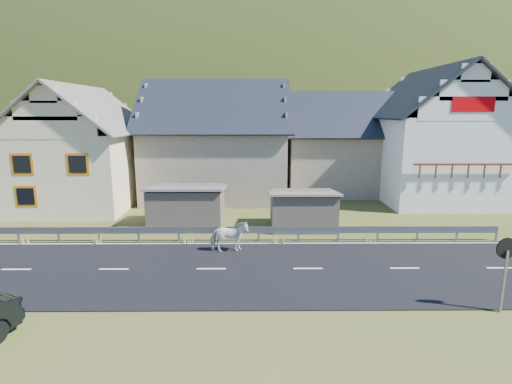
{
  "coord_description": "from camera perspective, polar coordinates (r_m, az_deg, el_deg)",
  "views": [
    {
      "loc": [
        1.73,
        -15.46,
        6.42
      ],
      "look_at": [
        1.88,
        3.9,
        2.48
      ],
      "focal_mm": 28.0,
      "sensor_mm": 36.0,
      "label": 1
    }
  ],
  "objects": [
    {
      "name": "conifer_patch",
      "position": [
        137.69,
        -25.21,
        10.26
      ],
      "size": [
        76.0,
        50.0,
        28.0
      ],
      "primitive_type": "ellipsoid",
      "color": "black",
      "rests_on": "ground"
    },
    {
      "name": "shed_right",
      "position": [
        22.31,
        6.71,
        -2.63
      ],
      "size": [
        3.8,
        2.9,
        2.2
      ],
      "primitive_type": "cube",
      "color": "brown",
      "rests_on": "ground"
    },
    {
      "name": "house_stone_a",
      "position": [
        30.64,
        -5.61,
        8.11
      ],
      "size": [
        10.8,
        9.8,
        8.9
      ],
      "color": "gray",
      "rests_on": "ground"
    },
    {
      "name": "ground",
      "position": [
        16.83,
        -6.42,
        -10.98
      ],
      "size": [
        160.0,
        160.0,
        0.0
      ],
      "primitive_type": "plane",
      "color": "#3B4815",
      "rests_on": "ground"
    },
    {
      "name": "horse",
      "position": [
        18.46,
        -3.87,
        -6.35
      ],
      "size": [
        0.98,
        1.8,
        1.45
      ],
      "primitive_type": "imported",
      "rotation": [
        0.0,
        0.0,
        1.69
      ],
      "color": "silver",
      "rests_on": "road"
    },
    {
      "name": "mountain",
      "position": [
        197.27,
        0.51,
        3.81
      ],
      "size": [
        440.0,
        280.0,
        260.0
      ],
      "primitive_type": "ellipsoid",
      "color": "#27380F",
      "rests_on": "ground"
    },
    {
      "name": "house_cream",
      "position": [
        29.93,
        -23.69,
        6.6
      ],
      "size": [
        7.8,
        9.8,
        8.3
      ],
      "color": "#FFECB5",
      "rests_on": "ground"
    },
    {
      "name": "road",
      "position": [
        16.82,
        -6.42,
        -10.92
      ],
      "size": [
        60.0,
        7.0,
        0.04
      ],
      "primitive_type": "cube",
      "color": "black",
      "rests_on": "ground"
    },
    {
      "name": "house_stone_b",
      "position": [
        33.34,
        12.26,
        7.49
      ],
      "size": [
        9.8,
        8.8,
        8.1
      ],
      "color": "gray",
      "rests_on": "ground"
    },
    {
      "name": "lane_markings",
      "position": [
        16.81,
        -6.43,
        -10.84
      ],
      "size": [
        60.0,
        6.6,
        0.01
      ],
      "primitive_type": "cube",
      "color": "silver",
      "rests_on": "road"
    },
    {
      "name": "shed_left",
      "position": [
        22.9,
        -9.81,
        -2.09
      ],
      "size": [
        4.3,
        3.3,
        2.4
      ],
      "primitive_type": "cube",
      "color": "brown",
      "rests_on": "ground"
    },
    {
      "name": "traffic_mirror",
      "position": [
        15.1,
        32.08,
        -7.99
      ],
      "size": [
        0.7,
        0.21,
        2.5
      ],
      "rotation": [
        0.0,
        0.0,
        0.11
      ],
      "color": "#93969B",
      "rests_on": "ground"
    },
    {
      "name": "guardrail",
      "position": [
        20.09,
        -5.38,
        -5.48
      ],
      "size": [
        28.1,
        0.09,
        0.75
      ],
      "color": "#93969B",
      "rests_on": "ground"
    },
    {
      "name": "house_white",
      "position": [
        32.34,
        24.04,
        8.12
      ],
      "size": [
        8.8,
        10.8,
        9.7
      ],
      "color": "white",
      "rests_on": "ground"
    }
  ]
}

